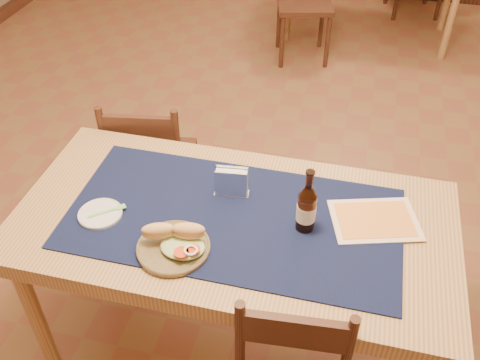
% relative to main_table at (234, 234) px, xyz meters
% --- Properties ---
extents(main_table, '(1.60, 0.80, 0.75)m').
position_rel_main_table_xyz_m(main_table, '(0.00, 0.00, 0.00)').
color(main_table, tan).
rests_on(main_table, ground).
extents(placemat, '(1.20, 0.60, 0.01)m').
position_rel_main_table_xyz_m(placemat, '(0.00, 0.00, 0.09)').
color(placemat, '#0F1438').
rests_on(placemat, main_table).
extents(baseboard, '(6.00, 7.00, 0.10)m').
position_rel_main_table_xyz_m(baseboard, '(0.00, 0.80, -0.62)').
color(baseboard, '#462519').
rests_on(baseboard, ground).
extents(chair_main_far, '(0.45, 0.45, 0.85)m').
position_rel_main_table_xyz_m(chair_main_far, '(-0.58, 0.59, -0.23)').
color(chair_main_far, '#462519').
rests_on(chair_main_far, ground).
extents(sandwich_plate, '(0.25, 0.25, 0.10)m').
position_rel_main_table_xyz_m(sandwich_plate, '(-0.15, -0.20, 0.11)').
color(sandwich_plate, brown).
rests_on(sandwich_plate, placemat).
extents(side_plate, '(0.16, 0.16, 0.01)m').
position_rel_main_table_xyz_m(side_plate, '(-0.47, -0.10, 0.10)').
color(side_plate, silver).
rests_on(side_plate, placemat).
extents(fork, '(0.12, 0.10, 0.00)m').
position_rel_main_table_xyz_m(fork, '(-0.44, -0.09, 0.10)').
color(fork, '#76C36B').
rests_on(fork, side_plate).
extents(beer_bottle, '(0.07, 0.07, 0.26)m').
position_rel_main_table_xyz_m(beer_bottle, '(0.26, 0.01, 0.18)').
color(beer_bottle, '#48200C').
rests_on(beer_bottle, placemat).
extents(napkin_holder, '(0.14, 0.06, 0.12)m').
position_rel_main_table_xyz_m(napkin_holder, '(-0.04, 0.12, 0.14)').
color(napkin_holder, silver).
rests_on(napkin_holder, placemat).
extents(menu_card, '(0.36, 0.30, 0.01)m').
position_rel_main_table_xyz_m(menu_card, '(0.50, 0.10, 0.09)').
color(menu_card, beige).
rests_on(menu_card, placemat).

